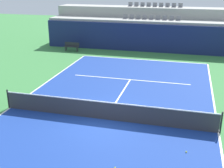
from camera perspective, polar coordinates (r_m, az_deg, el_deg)
ground_plane at (r=14.96m, az=-1.33°, el=-6.91°), size 80.00×80.00×0.00m
court_surface at (r=14.96m, az=-1.33°, el=-6.89°), size 11.00×24.00×0.01m
baseline_far at (r=25.95m, az=6.00°, el=4.71°), size 11.00×0.10×0.00m
sideline_left at (r=17.15m, az=-19.17°, el=-4.40°), size 0.10×24.00×0.00m
sideline_right at (r=14.58m, az=19.98°, el=-8.91°), size 0.10×24.00×0.00m
service_line_far at (r=20.71m, az=3.56°, el=0.86°), size 8.26×0.10×0.00m
centre_service_line at (r=17.78m, az=1.52°, el=-2.38°), size 0.10×6.40×0.00m
back_wall at (r=28.68m, az=7.10°, el=8.84°), size 20.77×0.30×2.67m
stands_tier_lower at (r=29.98m, az=7.47°, el=9.51°), size 20.77×2.40×2.89m
stands_tier_upper at (r=32.25m, az=8.10°, el=11.12°), size 20.77×2.40×3.91m
seating_row_lower at (r=29.84m, az=7.64°, el=12.50°), size 5.68×0.44×0.44m
seating_row_upper at (r=32.10m, az=8.30°, el=14.81°), size 5.68×0.44×0.44m
tennis_net at (r=14.74m, az=-1.35°, el=-5.14°), size 11.08×0.08×1.07m
player_bench at (r=29.17m, az=-7.83°, el=7.32°), size 1.50×0.40×0.85m
tennis_ball_0 at (r=11.44m, az=0.57°, el=-15.95°), size 0.07×0.07×0.07m
tennis_ball_2 at (r=12.70m, az=14.22°, el=-12.64°), size 0.07×0.07×0.07m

